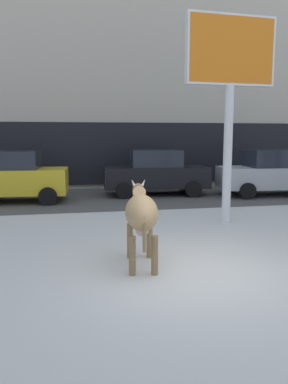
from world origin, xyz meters
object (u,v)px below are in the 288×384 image
object	(u,v)px
car_yellow_hatchback	(17,177)
car_black_sedan	(156,173)
car_silver_sedan	(272,173)
cow_tan	(141,213)
pedestrian_near_billboard	(209,167)
billboard	(231,63)
pedestrian_by_cars	(179,167)

from	to	relation	value
car_yellow_hatchback	car_black_sedan	bearing A→B (deg)	8.14
car_black_sedan	car_silver_sedan	xyz separation A→B (m)	(4.60, -1.04, 0.00)
cow_tan	pedestrian_near_billboard	world-z (taller)	pedestrian_near_billboard
billboard	car_black_sedan	distance (m)	6.44
cow_tan	pedestrian_by_cars	bearing A→B (deg)	70.48
car_yellow_hatchback	car_black_sedan	distance (m)	5.40
cow_tan	car_silver_sedan	world-z (taller)	car_silver_sedan
billboard	pedestrian_by_cars	bearing A→B (deg)	82.87
cow_tan	car_black_sedan	bearing A→B (deg)	75.38
billboard	car_black_sedan	xyz separation A→B (m)	(-0.79, 5.41, -3.41)
cow_tan	billboard	xyz separation A→B (m)	(3.01, 3.10, 3.32)
billboard	car_yellow_hatchback	world-z (taller)	billboard
car_silver_sedan	pedestrian_near_billboard	xyz separation A→B (m)	(-1.19, 3.96, -0.03)
car_yellow_hatchback	car_black_sedan	world-z (taller)	car_yellow_hatchback
car_yellow_hatchback	billboard	bearing A→B (deg)	-37.11
car_black_sedan	pedestrian_by_cars	world-z (taller)	car_black_sedan
car_black_sedan	pedestrian_by_cars	bearing A→B (deg)	57.86
billboard	car_black_sedan	size ratio (longest dim) A/B	1.29
cow_tan	billboard	distance (m)	5.45
car_silver_sedan	car_black_sedan	bearing A→B (deg)	167.26
cow_tan	car_black_sedan	distance (m)	8.79
car_yellow_hatchback	car_black_sedan	xyz separation A→B (m)	(5.35, 0.76, -0.02)
billboard	car_silver_sedan	bearing A→B (deg)	48.91
car_yellow_hatchback	pedestrian_near_billboard	world-z (taller)	car_yellow_hatchback
cow_tan	car_yellow_hatchback	bearing A→B (deg)	112.00
car_black_sedan	billboard	bearing A→B (deg)	-81.69
billboard	car_silver_sedan	world-z (taller)	billboard
billboard	pedestrian_near_billboard	world-z (taller)	billboard
billboard	car_silver_sedan	xyz separation A→B (m)	(3.81, 4.37, -3.41)
pedestrian_by_cars	cow_tan	bearing A→B (deg)	-109.52
car_yellow_hatchback	car_silver_sedan	world-z (taller)	car_yellow_hatchback
car_black_sedan	car_silver_sedan	size ratio (longest dim) A/B	1.00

